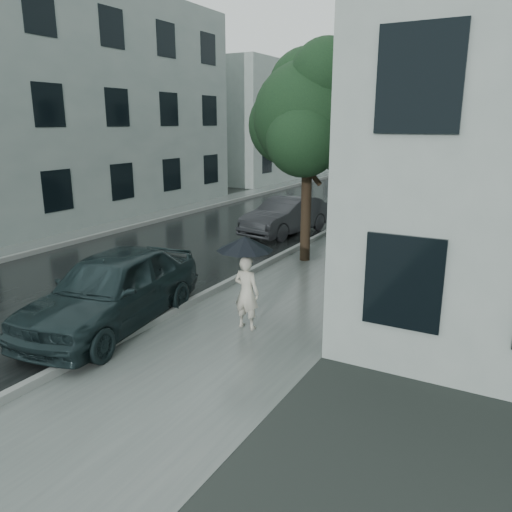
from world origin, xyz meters
The scene contains 14 objects.
ground centered at (0.00, 0.00, 0.00)m, with size 120.00×120.00×0.00m, color black.
sidewalk centered at (0.25, 12.00, 0.00)m, with size 3.50×60.00×0.01m, color slate.
kerb_near centered at (-1.57, 12.00, 0.07)m, with size 0.15×60.00×0.15m, color slate.
asphalt_road centered at (-5.08, 12.00, 0.00)m, with size 6.85×60.00×0.00m, color black.
kerb_far centered at (-8.57, 12.00, 0.07)m, with size 0.15×60.00×0.15m, color slate.
sidewalk_far centered at (-9.50, 12.00, 0.00)m, with size 1.70×60.00×0.01m, color #4C5451.
building_far_a centered at (-13.77, 8.00, 4.75)m, with size 7.02×20.00×9.50m.
building_far_b centered at (-13.77, 30.00, 4.00)m, with size 7.02×18.00×8.00m.
pedestrian centered at (0.18, 2.00, 0.75)m, with size 0.54×0.36×1.49m, color beige.
umbrella centered at (0.17, 1.98, 1.76)m, with size 1.43×1.43×1.01m.
street_tree centered at (-0.86, 7.42, 4.21)m, with size 4.05×3.68×6.19m.
lamp_post centered at (-1.61, 12.01, 2.66)m, with size 0.85×0.35×4.61m.
car_near centered at (-2.24, 0.81, 0.78)m, with size 1.83×4.55×1.55m, color black.
car_far centered at (-2.94, 10.36, 0.68)m, with size 1.44×4.12×1.36m, color #25262A.
Camera 1 is at (4.87, -6.08, 4.01)m, focal length 35.00 mm.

